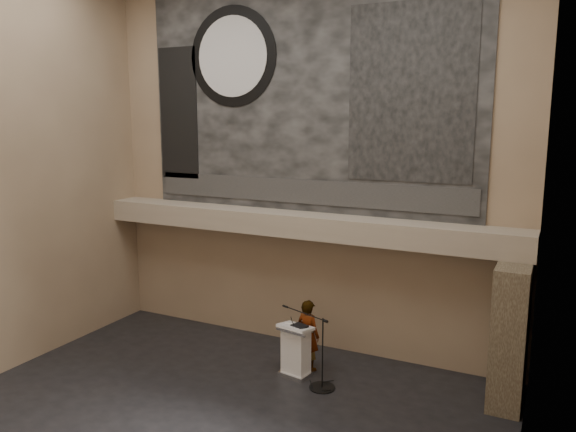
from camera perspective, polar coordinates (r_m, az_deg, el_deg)
The scene contains 18 objects.
floor at distance 10.68m, azimuth -8.13°, elevation -20.01°, with size 10.00×10.00×0.00m, color black.
wall_back at distance 12.77m, azimuth 1.60°, elevation 5.21°, with size 10.00×0.02×8.50m, color #836B53.
wall_right at distance 7.65m, azimuth 23.61°, elevation 1.01°, with size 0.02×8.00×8.50m, color #836B53.
soffit at distance 12.60m, azimuth 0.81°, elevation -0.83°, with size 10.00×0.80×0.50m, color gray.
sprinkler_left at distance 13.36m, azimuth -5.49°, elevation -1.46°, with size 0.04×0.04×0.06m, color #B2893D.
sprinkler_right at distance 11.93m, azimuth 8.97°, elevation -2.96°, with size 0.04×0.04×0.06m, color #B2893D.
banner at distance 12.70m, azimuth 1.57°, elevation 11.73°, with size 8.00×0.05×5.00m, color black.
banner_text_strip at distance 12.78m, azimuth 1.45°, elevation 2.51°, with size 7.76×0.02×0.55m, color #2A2A2A.
banner_clock_rim at distance 13.59m, azimuth -5.66°, elevation 15.81°, with size 2.30×2.30×0.02m, color black.
banner_clock_face at distance 13.57m, azimuth -5.71°, elevation 15.82°, with size 1.84×1.84×0.02m, color silver.
banner_building_print at distance 11.86m, azimuth 12.32°, elevation 12.10°, with size 2.60×0.02×3.60m, color black.
banner_brick_print at distance 14.43m, azimuth -11.06°, elevation 10.17°, with size 1.10×0.02×3.20m, color black.
stone_pier at distance 11.45m, azimuth 21.64°, elevation -11.04°, with size 0.60×1.40×2.70m, color #453A2A.
lectern at distance 11.96m, azimuth 0.80°, elevation -13.49°, with size 0.74×0.59×1.13m.
binder at distance 11.68m, azimuth 1.17°, elevation -11.10°, with size 0.30×0.24×0.04m, color black.
papers at distance 11.76m, azimuth 0.03°, elevation -11.02°, with size 0.19×0.26×0.01m, color white.
speaker_person at distance 12.17m, azimuth 2.06°, elevation -11.97°, with size 0.56×0.37×1.54m, color white.
mic_stand at distance 11.64m, azimuth 3.36°, elevation -16.06°, with size 1.33×0.68×1.47m.
Camera 1 is at (5.32, -7.56, 5.36)m, focal length 35.00 mm.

